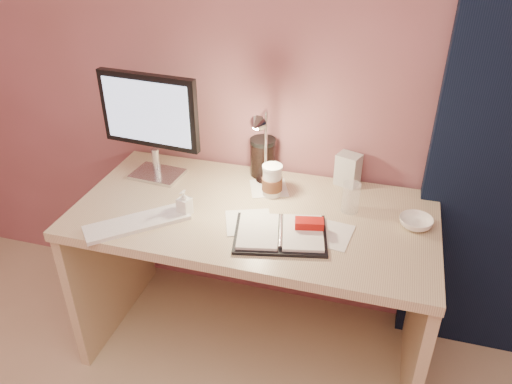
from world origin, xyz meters
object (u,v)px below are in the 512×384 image
(planner, at_px, (283,232))
(lotion_bottle, at_px, (184,203))
(coffee_cup, at_px, (272,181))
(dark_jar, at_px, (263,159))
(monitor, at_px, (151,117))
(keyboard, at_px, (137,223))
(desk_lamp, at_px, (260,144))
(desk, at_px, (259,247))
(product_box, at_px, (348,170))
(bowl, at_px, (416,223))
(clear_cup, at_px, (351,198))

(planner, distance_m, lotion_bottle, 0.40)
(coffee_cup, bearing_deg, dark_jar, 117.82)
(monitor, xyz_separation_m, keyboard, (0.09, -0.36, -0.27))
(keyboard, bearing_deg, desk_lamp, 0.72)
(dark_jar, height_order, desk_lamp, desk_lamp)
(lotion_bottle, bearing_deg, coffee_cup, 39.17)
(desk, distance_m, desk_lamp, 0.45)
(keyboard, xyz_separation_m, lotion_bottle, (0.14, 0.11, 0.04))
(planner, height_order, coffee_cup, coffee_cup)
(coffee_cup, relative_size, product_box, 0.97)
(dark_jar, bearing_deg, desk_lamp, -79.00)
(desk, xyz_separation_m, dark_jar, (-0.05, 0.22, 0.30))
(coffee_cup, bearing_deg, planner, -67.63)
(monitor, distance_m, coffee_cup, 0.56)
(bowl, bearing_deg, monitor, 175.15)
(planner, xyz_separation_m, lotion_bottle, (-0.39, 0.03, 0.04))
(desk_lamp, bearing_deg, planner, -58.91)
(dark_jar, bearing_deg, bowl, -19.74)
(desk, xyz_separation_m, product_box, (0.32, 0.24, 0.30))
(planner, bearing_deg, product_box, 55.87)
(monitor, xyz_separation_m, lotion_bottle, (0.24, -0.25, -0.22))
(keyboard, bearing_deg, clear_cup, -19.37)
(desk_lamp, bearing_deg, bowl, -7.38)
(monitor, distance_m, dark_jar, 0.50)
(keyboard, height_order, planner, planner)
(dark_jar, height_order, product_box, dark_jar)
(clear_cup, bearing_deg, desk_lamp, 174.65)
(coffee_cup, height_order, clear_cup, coffee_cup)
(planner, relative_size, coffee_cup, 2.79)
(keyboard, relative_size, coffee_cup, 2.87)
(planner, relative_size, dark_jar, 2.47)
(lotion_bottle, relative_size, dark_jar, 0.69)
(coffee_cup, relative_size, lotion_bottle, 1.29)
(planner, relative_size, desk_lamp, 1.06)
(planner, distance_m, clear_cup, 0.32)
(monitor, relative_size, bowl, 3.74)
(monitor, relative_size, desk_lamp, 1.30)
(planner, relative_size, bowl, 3.05)
(keyboard, relative_size, dark_jar, 2.55)
(desk_lamp, bearing_deg, dark_jar, 100.90)
(desk_lamp, bearing_deg, product_box, 26.82)
(monitor, height_order, clear_cup, monitor)
(keyboard, relative_size, lotion_bottle, 3.69)
(dark_jar, xyz_separation_m, desk_lamp, (0.03, -0.15, 0.15))
(planner, bearing_deg, keyboard, 176.41)
(desk, bearing_deg, planner, -53.68)
(product_box, bearing_deg, coffee_cup, -128.78)
(bowl, distance_m, lotion_bottle, 0.87)
(monitor, distance_m, product_box, 0.85)
(bowl, distance_m, desk_lamp, 0.66)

